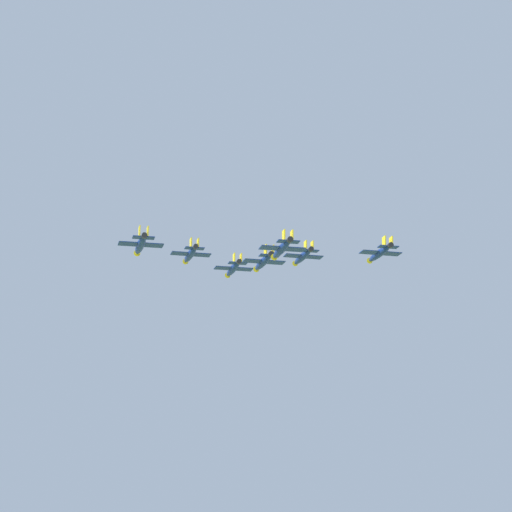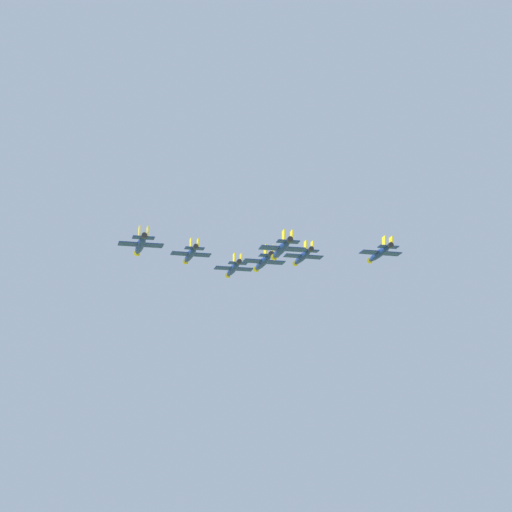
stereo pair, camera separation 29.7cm
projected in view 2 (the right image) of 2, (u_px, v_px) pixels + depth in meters
jet_lead at (233, 269)px, 300.85m from camera, size 17.58×11.40×3.80m
jet_left_wingman at (190, 254)px, 279.96m from camera, size 17.01×11.01×3.67m
jet_right_wingman at (303, 256)px, 287.13m from camera, size 17.05×11.02×3.67m
jet_left_outer at (140, 245)px, 258.57m from camera, size 17.66×11.49×3.83m
jet_right_outer at (379, 253)px, 272.70m from camera, size 17.27×11.16×3.72m
jet_slot_rear at (263, 262)px, 264.74m from camera, size 16.91×10.93×3.64m
jet_trailing at (281, 249)px, 247.26m from camera, size 17.18×11.16×3.72m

